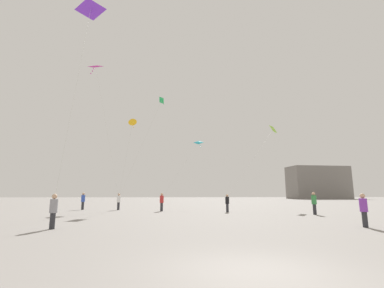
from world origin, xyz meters
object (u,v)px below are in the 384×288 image
at_px(kite_amber_diamond, 132,122).
at_px(building_left_hall, 318,183).
at_px(person_in_purple, 364,209).
at_px(kite_violet_delta, 90,11).
at_px(person_in_red, 162,201).
at_px(kite_magenta_delta, 96,72).
at_px(kite_emerald_delta, 161,102).
at_px(person_in_blue, 83,200).
at_px(person_in_white, 119,201).
at_px(person_in_grey, 53,210).
at_px(kite_lime_delta, 273,130).
at_px(kite_cyan_delta, 198,144).
at_px(person_in_green, 314,202).
at_px(person_in_black, 227,202).

bearing_deg(kite_amber_diamond, building_left_hall, 46.76).
xyz_separation_m(person_in_purple, kite_violet_delta, (-16.30, 5.34, 14.41)).
distance_m(person_in_red, kite_magenta_delta, 13.81).
height_order(kite_violet_delta, kite_emerald_delta, kite_violet_delta).
bearing_deg(person_in_blue, building_left_hall, 129.96).
relative_size(person_in_purple, kite_amber_diamond, 0.17).
height_order(person_in_white, kite_emerald_delta, kite_emerald_delta).
distance_m(person_in_grey, kite_amber_diamond, 23.72).
bearing_deg(kite_amber_diamond, person_in_red, -60.09).
xyz_separation_m(person_in_blue, building_left_hall, (64.55, 67.99, 4.93)).
distance_m(person_in_grey, kite_lime_delta, 30.47).
distance_m(person_in_purple, kite_magenta_delta, 22.79).
bearing_deg(person_in_red, building_left_hall, 136.53).
height_order(kite_cyan_delta, kite_magenta_delta, kite_magenta_delta).
bearing_deg(building_left_hall, person_in_blue, -133.51).
distance_m(kite_emerald_delta, kite_lime_delta, 16.21).
relative_size(kite_cyan_delta, kite_lime_delta, 1.08).
relative_size(kite_emerald_delta, kite_magenta_delta, 1.19).
height_order(kite_emerald_delta, kite_lime_delta, kite_emerald_delta).
height_order(person_in_red, kite_cyan_delta, kite_cyan_delta).
bearing_deg(kite_amber_diamond, person_in_blue, -137.57).
bearing_deg(kite_cyan_delta, kite_magenta_delta, -125.76).
bearing_deg(person_in_green, person_in_purple, -78.72).
bearing_deg(kite_magenta_delta, kite_cyan_delta, 54.24).
distance_m(person_in_black, kite_cyan_delta, 14.42).
height_order(person_in_white, person_in_red, person_in_red).
xyz_separation_m(person_in_white, kite_amber_diamond, (0.43, 4.90, 10.09)).
relative_size(person_in_blue, kite_violet_delta, 0.13).
bearing_deg(kite_emerald_delta, kite_violet_delta, -104.01).
bearing_deg(kite_violet_delta, building_left_hall, 52.77).
relative_size(kite_magenta_delta, building_left_hall, 0.55).
height_order(kite_violet_delta, building_left_hall, kite_violet_delta).
xyz_separation_m(person_in_red, kite_amber_diamond, (-4.31, 7.49, 10.07)).
relative_size(person_in_black, person_in_blue, 0.90).
distance_m(kite_violet_delta, kite_magenta_delta, 5.38).
distance_m(person_in_white, kite_cyan_delta, 14.44).
bearing_deg(kite_cyan_delta, person_in_green, -62.55).
bearing_deg(person_in_blue, person_in_white, 71.77).
height_order(person_in_black, person_in_white, person_in_white).
height_order(person_in_green, person_in_red, person_in_green).
height_order(person_in_red, kite_amber_diamond, kite_amber_diamond).
bearing_deg(person_in_blue, person_in_grey, 6.07).
xyz_separation_m(person_in_purple, kite_emerald_delta, (-11.60, 24.20, 13.77)).
relative_size(person_in_white, kite_amber_diamond, 0.17).
xyz_separation_m(person_in_green, kite_lime_delta, (1.83, 13.00, 9.35)).
bearing_deg(kite_emerald_delta, person_in_green, -48.54).
xyz_separation_m(person_in_black, kite_lime_delta, (8.42, 9.08, 9.45)).
height_order(person_in_grey, person_in_white, person_in_white).
bearing_deg(kite_emerald_delta, kite_lime_delta, -8.85).
distance_m(person_in_purple, kite_violet_delta, 22.40).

